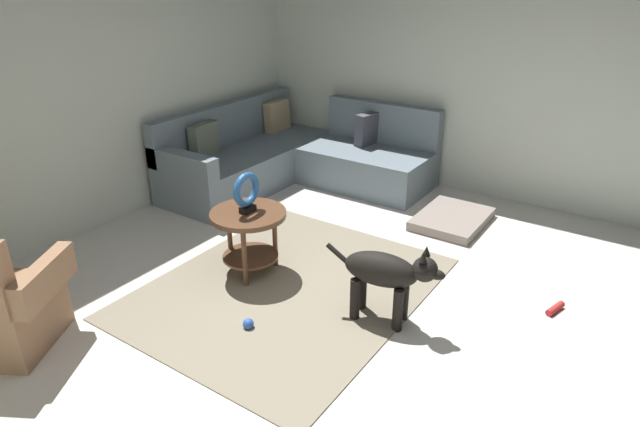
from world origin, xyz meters
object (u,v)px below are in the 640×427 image
(dog_toy_ball, at_px, (248,324))
(dog_toy_rope, at_px, (555,308))
(sectional_couch, at_px, (293,159))
(torus_sculpture, at_px, (247,192))
(dog, at_px, (387,274))
(dog_bed_mat, at_px, (452,219))
(side_table, at_px, (249,226))

(dog_toy_ball, bearing_deg, dog_toy_rope, -50.74)
(sectional_couch, xyz_separation_m, torus_sculpture, (-1.81, -0.92, 0.42))
(torus_sculpture, bearing_deg, dog_toy_ball, -140.98)
(dog_toy_rope, bearing_deg, dog_toy_ball, 129.26)
(sectional_couch, bearing_deg, dog, -130.10)
(dog_bed_mat, distance_m, dog_toy_rope, 1.55)
(sectional_couch, relative_size, dog_bed_mat, 2.81)
(torus_sculpture, distance_m, dog, 1.26)
(dog_toy_ball, relative_size, dog_toy_rope, 0.41)
(torus_sculpture, bearing_deg, sectional_couch, 26.88)
(sectional_couch, distance_m, side_table, 2.04)
(dog_toy_ball, bearing_deg, dog_bed_mat, -12.52)
(torus_sculpture, distance_m, dog_toy_ball, 1.02)
(dog, distance_m, dog_toy_rope, 1.30)
(torus_sculpture, xyz_separation_m, dog_bed_mat, (1.80, -1.02, -0.67))
(torus_sculpture, relative_size, dog_toy_rope, 1.73)
(sectional_couch, xyz_separation_m, side_table, (-1.81, -0.92, 0.12))
(side_table, relative_size, dog_bed_mat, 0.75)
(side_table, bearing_deg, dog_toy_ball, -140.98)
(dog, height_order, dog_toy_ball, dog)
(sectional_couch, xyz_separation_m, dog_toy_ball, (-2.41, -1.40, -0.25))
(dog, bearing_deg, dog_toy_ball, -59.43)
(sectional_couch, relative_size, torus_sculpture, 6.90)
(side_table, relative_size, torus_sculpture, 1.84)
(dog_toy_ball, height_order, dog_toy_rope, dog_toy_ball)
(sectional_couch, bearing_deg, dog_bed_mat, -90.36)
(sectional_couch, bearing_deg, torus_sculpture, -153.12)
(sectional_couch, xyz_separation_m, dog, (-1.80, -2.13, 0.09))
(sectional_couch, height_order, torus_sculpture, sectional_couch)
(sectional_couch, distance_m, dog_bed_mat, 1.95)
(dog_bed_mat, bearing_deg, sectional_couch, 89.64)
(sectional_couch, relative_size, dog, 2.66)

